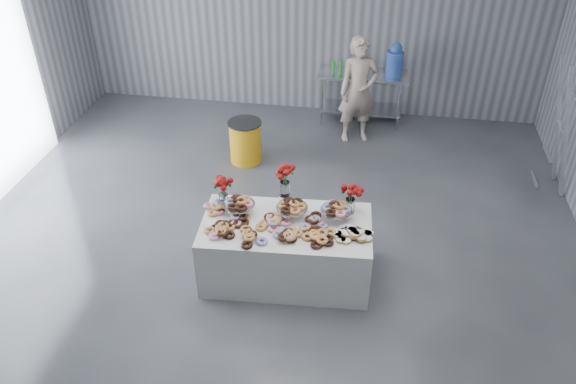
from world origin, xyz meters
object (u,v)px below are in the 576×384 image
Objects in this scene: person at (358,90)px; stepladder at (562,127)px; display_table at (286,250)px; trash_barrel at (245,142)px; prep_table at (362,89)px; water_jug at (395,61)px.

stepladder reaches higher than person.
display_table is 2.83× the size of trash_barrel.
trash_barrel is at bearing -135.77° from prep_table.
water_jug is 0.28× the size of stepladder.
stepladder reaches higher than display_table.
stepladder reaches higher than prep_table.
prep_table is at bearing 180.00° from water_jug.
water_jug is at bearing -0.00° from prep_table.
stepladder is at bearing -30.74° from prep_table.
display_table is 2.69m from trash_barrel.
trash_barrel is 0.34× the size of stepladder.
water_jug is (1.13, 4.11, 0.77)m from display_table.
display_table is 4.25m from stepladder.
person is 0.89× the size of stepladder.
display_table is 0.97× the size of stepladder.
prep_table is 0.73m from water_jug.
display_table is at bearing -105.37° from water_jug.
display_table is 1.10× the size of person.
trash_barrel is (-1.68, -1.63, -0.28)m from prep_table.
prep_table reaches higher than display_table.
prep_table is 0.69m from person.
water_jug is (0.50, -0.00, 0.53)m from prep_table.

